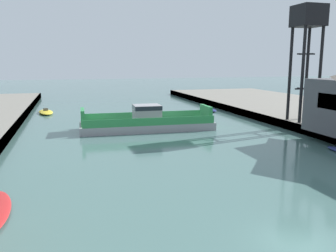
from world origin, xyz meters
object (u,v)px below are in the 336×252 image
(moored_boat_near_left, at_px, (209,109))
(moored_boat_near_right, at_px, (46,112))
(crane_tower, at_px, (308,28))
(chain_ferry, at_px, (147,122))

(moored_boat_near_left, xyz_separation_m, moored_boat_near_right, (-31.98, 4.85, 0.05))
(moored_boat_near_right, distance_m, crane_tower, 48.57)
(chain_ferry, bearing_deg, moored_boat_near_right, 125.39)
(moored_boat_near_right, xyz_separation_m, crane_tower, (37.47, -27.40, 14.27))
(moored_boat_near_left, bearing_deg, chain_ferry, -134.98)
(moored_boat_near_left, xyz_separation_m, crane_tower, (5.50, -22.55, 14.32))
(crane_tower, bearing_deg, chain_ferry, 165.20)
(crane_tower, bearing_deg, moored_boat_near_left, 103.70)
(moored_boat_near_left, relative_size, moored_boat_near_right, 0.85)
(moored_boat_near_left, height_order, crane_tower, crane_tower)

